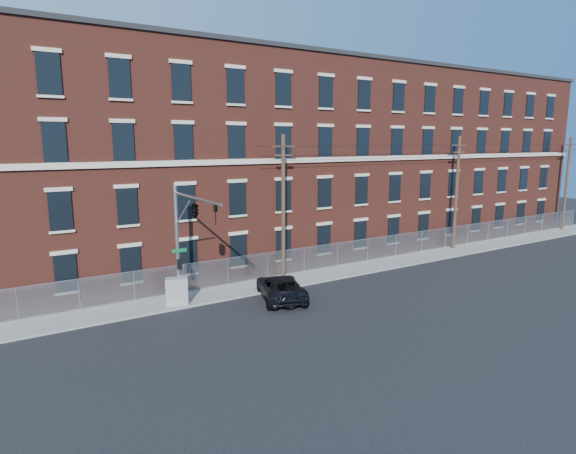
% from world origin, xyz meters
% --- Properties ---
extents(ground, '(140.00, 140.00, 0.00)m').
position_xyz_m(ground, '(0.00, 0.00, 0.00)').
color(ground, black).
rests_on(ground, ground).
extents(sidewalk, '(65.00, 3.00, 0.12)m').
position_xyz_m(sidewalk, '(12.00, 5.00, 0.06)').
color(sidewalk, gray).
rests_on(sidewalk, ground).
extents(mill_building, '(55.30, 14.32, 16.30)m').
position_xyz_m(mill_building, '(12.00, 13.93, 8.15)').
color(mill_building, maroon).
rests_on(mill_building, ground).
extents(chain_link_fence, '(59.06, 0.06, 1.85)m').
position_xyz_m(chain_link_fence, '(12.00, 6.30, 1.06)').
color(chain_link_fence, '#A5A8AD').
rests_on(chain_link_fence, ground).
extents(traffic_signal_mast, '(0.90, 6.75, 7.00)m').
position_xyz_m(traffic_signal_mast, '(-6.00, 2.18, 5.39)').
color(traffic_signal_mast, '#9EA0A5').
rests_on(traffic_signal_mast, ground).
extents(utility_pole_near, '(1.80, 0.28, 10.00)m').
position_xyz_m(utility_pole_near, '(2.00, 5.60, 5.34)').
color(utility_pole_near, '#402C20').
rests_on(utility_pole_near, ground).
extents(utility_pole_mid, '(1.80, 0.28, 10.00)m').
position_xyz_m(utility_pole_mid, '(20.00, 5.60, 5.34)').
color(utility_pole_mid, '#402C20').
rests_on(utility_pole_mid, ground).
extents(utility_pole_far, '(1.80, 0.28, 10.00)m').
position_xyz_m(utility_pole_far, '(38.00, 5.60, 5.34)').
color(utility_pole_far, '#402C20').
rests_on(utility_pole_far, ground).
extents(overhead_wires, '(40.00, 0.62, 0.62)m').
position_xyz_m(overhead_wires, '(20.00, 5.60, 9.12)').
color(overhead_wires, black).
rests_on(overhead_wires, ground).
extents(pickup_truck, '(4.05, 5.82, 1.48)m').
position_xyz_m(pickup_truck, '(-0.34, 2.09, 0.74)').
color(pickup_truck, black).
rests_on(pickup_truck, ground).
extents(utility_cabinet, '(1.43, 1.05, 1.60)m').
position_xyz_m(utility_cabinet, '(-6.25, 4.20, 0.92)').
color(utility_cabinet, gray).
rests_on(utility_cabinet, sidewalk).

